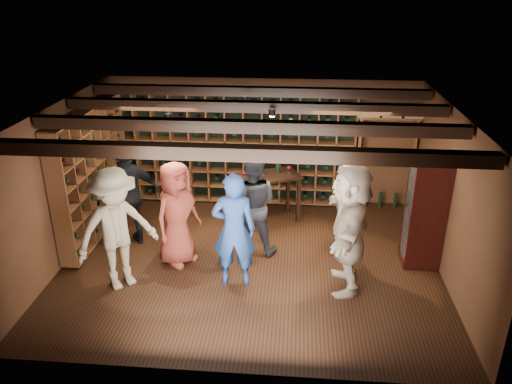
# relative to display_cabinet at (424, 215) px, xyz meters

# --- Properties ---
(ground) EXTENTS (6.00, 6.00, 0.00)m
(ground) POSITION_rel_display_cabinet_xyz_m (-2.71, -0.20, -0.86)
(ground) COLOR black
(ground) RESTS_ON ground
(room_shell) EXTENTS (6.00, 6.00, 6.00)m
(room_shell) POSITION_rel_display_cabinet_xyz_m (-2.71, -0.15, 1.56)
(room_shell) COLOR #4C2D1A
(room_shell) RESTS_ON ground
(wine_rack_back) EXTENTS (4.65, 0.30, 2.20)m
(wine_rack_back) POSITION_rel_display_cabinet_xyz_m (-3.24, 2.13, 0.29)
(wine_rack_back) COLOR brown
(wine_rack_back) RESTS_ON ground
(wine_rack_left) EXTENTS (0.30, 2.65, 2.20)m
(wine_rack_left) POSITION_rel_display_cabinet_xyz_m (-5.54, 0.62, 0.29)
(wine_rack_left) COLOR brown
(wine_rack_left) RESTS_ON ground
(crate_shelf) EXTENTS (1.20, 0.32, 2.07)m
(crate_shelf) POSITION_rel_display_cabinet_xyz_m (-0.31, 2.12, 0.71)
(crate_shelf) COLOR brown
(crate_shelf) RESTS_ON ground
(display_cabinet) EXTENTS (0.55, 0.50, 1.75)m
(display_cabinet) POSITION_rel_display_cabinet_xyz_m (0.00, 0.00, 0.00)
(display_cabinet) COLOR black
(display_cabinet) RESTS_ON ground
(man_blue_shirt) EXTENTS (0.67, 0.47, 1.78)m
(man_blue_shirt) POSITION_rel_display_cabinet_xyz_m (-2.90, -0.81, 0.03)
(man_blue_shirt) COLOR navy
(man_blue_shirt) RESTS_ON ground
(man_grey_suit) EXTENTS (0.87, 0.69, 1.74)m
(man_grey_suit) POSITION_rel_display_cabinet_xyz_m (-2.71, 0.15, 0.01)
(man_grey_suit) COLOR black
(man_grey_suit) RESTS_ON ground
(guest_red_floral) EXTENTS (0.91, 1.00, 1.71)m
(guest_red_floral) POSITION_rel_display_cabinet_xyz_m (-3.87, -0.28, -0.00)
(guest_red_floral) COLOR maroon
(guest_red_floral) RESTS_ON ground
(guest_woman_black) EXTENTS (1.11, 0.98, 1.80)m
(guest_woman_black) POSITION_rel_display_cabinet_xyz_m (-4.81, 0.23, 0.04)
(guest_woman_black) COLOR black
(guest_woman_black) RESTS_ON ground
(guest_khaki) EXTENTS (1.37, 1.32, 1.87)m
(guest_khaki) POSITION_rel_display_cabinet_xyz_m (-4.57, -1.02, 0.08)
(guest_khaki) COLOR #817359
(guest_khaki) RESTS_ON ground
(guest_beige) EXTENTS (0.65, 1.84, 1.96)m
(guest_beige) POSITION_rel_display_cabinet_xyz_m (-1.24, -0.77, 0.12)
(guest_beige) COLOR tan
(guest_beige) RESTS_ON ground
(tasting_table) EXTENTS (1.37, 1.07, 1.20)m
(tasting_table) POSITION_rel_display_cabinet_xyz_m (-2.57, 1.31, -0.05)
(tasting_table) COLOR black
(tasting_table) RESTS_ON ground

